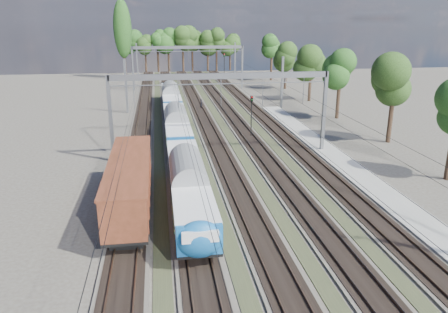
{
  "coord_description": "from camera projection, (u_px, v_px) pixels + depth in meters",
  "views": [
    {
      "loc": [
        -6.5,
        -15.22,
        14.39
      ],
      "look_at": [
        -1.04,
        20.99,
        2.8
      ],
      "focal_mm": 35.0,
      "sensor_mm": 36.0,
      "label": 1
    }
  ],
  "objects": [
    {
      "name": "track_bed",
      "position": [
        206.0,
        124.0,
        62.01
      ],
      "size": [
        21.0,
        130.0,
        0.34
      ],
      "color": "#47423A",
      "rests_on": "ground"
    },
    {
      "name": "tree_belt",
      "position": [
        211.0,
        47.0,
        104.92
      ],
      "size": [
        39.21,
        100.23,
        11.87
      ],
      "color": "black",
      "rests_on": "ground"
    },
    {
      "name": "poplar",
      "position": [
        122.0,
        29.0,
        106.35
      ],
      "size": [
        4.4,
        4.4,
        19.04
      ],
      "color": "black",
      "rests_on": "ground"
    },
    {
      "name": "catenary",
      "position": [
        202.0,
        73.0,
        67.4
      ],
      "size": [
        25.65,
        130.0,
        9.0
      ],
      "color": "slate",
      "rests_on": "ground"
    },
    {
      "name": "emu_train",
      "position": [
        176.0,
        122.0,
        52.95
      ],
      "size": [
        2.84,
        60.21,
        4.16
      ],
      "color": "black",
      "rests_on": "ground"
    },
    {
      "name": "worker",
      "position": [
        201.0,
        104.0,
        72.48
      ],
      "size": [
        0.55,
        0.7,
        1.69
      ],
      "primitive_type": "imported",
      "rotation": [
        0.0,
        0.0,
        1.83
      ],
      "color": "black",
      "rests_on": "ground"
    },
    {
      "name": "platform",
      "position": [
        366.0,
        181.0,
        40.13
      ],
      "size": [
        3.0,
        70.0,
        0.3
      ],
      "primitive_type": "cube",
      "color": "gray",
      "rests_on": "ground"
    },
    {
      "name": "signal_near",
      "position": [
        251.0,
        111.0,
        54.41
      ],
      "size": [
        0.37,
        0.34,
        5.29
      ],
      "rotation": [
        0.0,
        0.0,
        -0.27
      ],
      "color": "black",
      "rests_on": "ground"
    },
    {
      "name": "signal_far",
      "position": [
        224.0,
        64.0,
        104.45
      ],
      "size": [
        0.45,
        0.42,
        6.47
      ],
      "rotation": [
        0.0,
        0.0,
        0.29
      ],
      "color": "black",
      "rests_on": "ground"
    },
    {
      "name": "freight_boxcar",
      "position": [
        130.0,
        182.0,
        33.66
      ],
      "size": [
        3.12,
        15.04,
        3.88
      ],
      "color": "black",
      "rests_on": "ground"
    }
  ]
}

